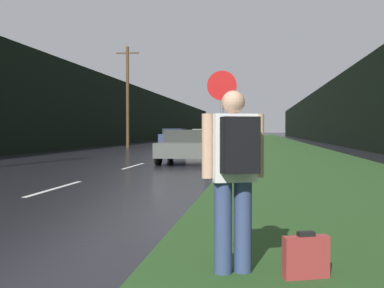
{
  "coord_description": "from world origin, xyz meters",
  "views": [
    {
      "loc": [
        4.56,
        -1.75,
        1.32
      ],
      "look_at": [
        2.33,
        14.64,
        0.86
      ],
      "focal_mm": 45.0,
      "sensor_mm": 36.0,
      "label": 1
    }
  ],
  "objects_px": {
    "hitchhiker_with_backpack": "(234,169)",
    "suitcase": "(306,258)",
    "car_passing_near": "(187,146)",
    "car_oncoming": "(174,138)",
    "stop_sign": "(222,116)",
    "car_passing_far": "(208,141)"
  },
  "relations": [
    {
      "from": "hitchhiker_with_backpack",
      "to": "suitcase",
      "type": "relative_size",
      "value": 3.89
    },
    {
      "from": "car_passing_near",
      "to": "car_oncoming",
      "type": "distance_m",
      "value": 17.07
    },
    {
      "from": "suitcase",
      "to": "car_passing_near",
      "type": "relative_size",
      "value": 0.1
    },
    {
      "from": "car_passing_near",
      "to": "suitcase",
      "type": "bearing_deg",
      "value": 102.21
    },
    {
      "from": "hitchhiker_with_backpack",
      "to": "stop_sign",
      "type": "bearing_deg",
      "value": 75.31
    },
    {
      "from": "stop_sign",
      "to": "car_passing_far",
      "type": "relative_size",
      "value": 0.58
    },
    {
      "from": "car_passing_near",
      "to": "stop_sign",
      "type": "bearing_deg",
      "value": 103.57
    },
    {
      "from": "car_passing_far",
      "to": "car_oncoming",
      "type": "height_order",
      "value": "car_oncoming"
    },
    {
      "from": "car_oncoming",
      "to": "car_passing_far",
      "type": "bearing_deg",
      "value": -67.31
    },
    {
      "from": "car_passing_far",
      "to": "car_passing_near",
      "type": "bearing_deg",
      "value": 90.0
    },
    {
      "from": "suitcase",
      "to": "car_oncoming",
      "type": "bearing_deg",
      "value": 82.0
    },
    {
      "from": "hitchhiker_with_backpack",
      "to": "suitcase",
      "type": "bearing_deg",
      "value": -24.56
    },
    {
      "from": "suitcase",
      "to": "car_oncoming",
      "type": "distance_m",
      "value": 32.55
    },
    {
      "from": "car_passing_near",
      "to": "car_oncoming",
      "type": "height_order",
      "value": "car_oncoming"
    },
    {
      "from": "car_passing_near",
      "to": "car_passing_far",
      "type": "distance_m",
      "value": 8.51
    },
    {
      "from": "hitchhiker_with_backpack",
      "to": "car_oncoming",
      "type": "bearing_deg",
      "value": 80.92
    },
    {
      "from": "suitcase",
      "to": "car_passing_far",
      "type": "bearing_deg",
      "value": 78.0
    },
    {
      "from": "hitchhiker_with_backpack",
      "to": "suitcase",
      "type": "distance_m",
      "value": 1.0
    },
    {
      "from": "stop_sign",
      "to": "car_oncoming",
      "type": "xyz_separation_m",
      "value": [
        -5.47,
        25.15,
        -0.89
      ]
    },
    {
      "from": "stop_sign",
      "to": "suitcase",
      "type": "relative_size",
      "value": 6.21
    },
    {
      "from": "stop_sign",
      "to": "car_oncoming",
      "type": "distance_m",
      "value": 25.76
    },
    {
      "from": "car_oncoming",
      "to": "suitcase",
      "type": "bearing_deg",
      "value": -78.11
    }
  ]
}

